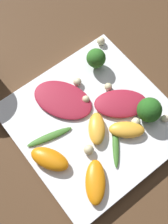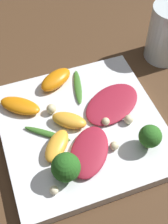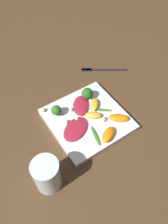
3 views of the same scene
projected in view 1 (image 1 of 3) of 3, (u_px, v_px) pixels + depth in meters
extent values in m
plane|color=#4C331E|center=(93.00, 124.00, 0.54)|extent=(2.40, 2.40, 0.00)
cube|color=white|center=(93.00, 122.00, 0.53)|extent=(0.25, 0.25, 0.02)
ellipsoid|color=maroon|center=(63.00, 100.00, 0.53)|extent=(0.11, 0.12, 0.01)
ellipsoid|color=maroon|center=(121.00, 104.00, 0.53)|extent=(0.11, 0.10, 0.01)
ellipsoid|color=#FCAD33|center=(97.00, 129.00, 0.51)|extent=(0.06, 0.06, 0.02)
ellipsoid|color=orange|center=(50.00, 159.00, 0.48)|extent=(0.06, 0.07, 0.02)
ellipsoid|color=#FCAD33|center=(127.00, 130.00, 0.51)|extent=(0.06, 0.06, 0.02)
ellipsoid|color=orange|center=(95.00, 182.00, 0.47)|extent=(0.07, 0.07, 0.02)
cylinder|color=#7A9E51|center=(96.00, 63.00, 0.56)|extent=(0.01, 0.01, 0.02)
sphere|color=#2D6B23|center=(96.00, 58.00, 0.54)|extent=(0.03, 0.03, 0.03)
cylinder|color=#84AD5B|center=(147.00, 114.00, 0.52)|extent=(0.02, 0.02, 0.01)
sphere|color=#26601E|center=(149.00, 110.00, 0.50)|extent=(0.04, 0.04, 0.04)
ellipsoid|color=#3D7528|center=(115.00, 145.00, 0.50)|extent=(0.06, 0.07, 0.01)
ellipsoid|color=#3D7528|center=(50.00, 137.00, 0.51)|extent=(0.08, 0.03, 0.01)
sphere|color=beige|center=(77.00, 82.00, 0.54)|extent=(0.01, 0.01, 0.01)
sphere|color=beige|center=(89.00, 150.00, 0.49)|extent=(0.02, 0.02, 0.02)
sphere|color=beige|center=(108.00, 87.00, 0.54)|extent=(0.01, 0.01, 0.01)
sphere|color=beige|center=(101.00, 41.00, 0.58)|extent=(0.01, 0.01, 0.01)
sphere|color=beige|center=(86.00, 99.00, 0.53)|extent=(0.01, 0.01, 0.01)
sphere|color=beige|center=(165.00, 118.00, 0.52)|extent=(0.01, 0.01, 0.01)
sphere|color=beige|center=(136.00, 122.00, 0.51)|extent=(0.02, 0.02, 0.02)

